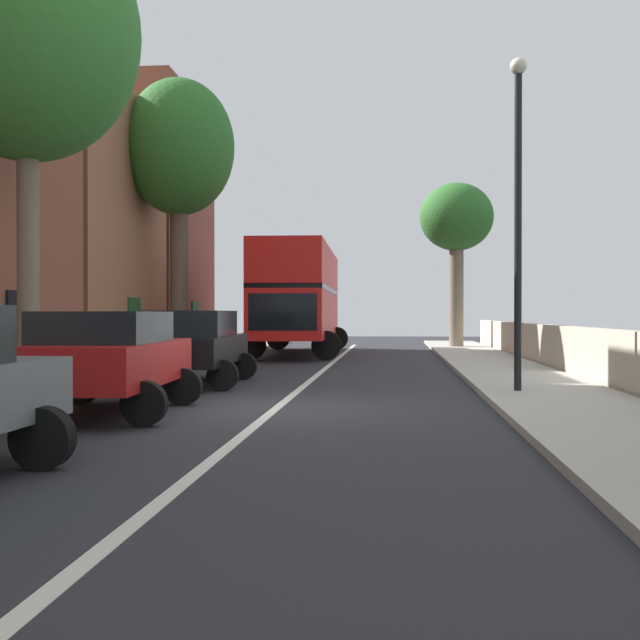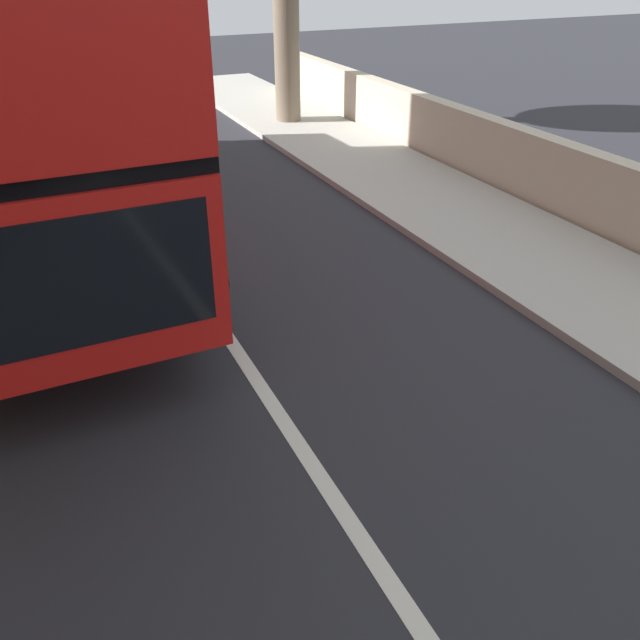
# 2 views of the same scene
# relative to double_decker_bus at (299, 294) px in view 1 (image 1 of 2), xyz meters

# --- Properties ---
(ground_plane) EXTENTS (84.00, 84.00, 0.00)m
(ground_plane) POSITION_rel_double_decker_bus_xyz_m (1.70, -17.42, -2.36)
(ground_plane) COLOR #28282D
(road_centre_line) EXTENTS (0.16, 54.00, 0.01)m
(road_centre_line) POSITION_rel_double_decker_bus_xyz_m (1.70, -17.42, -2.35)
(road_centre_line) COLOR silver
(road_centre_line) RESTS_ON ground
(sidewalk_right) EXTENTS (2.60, 60.00, 0.12)m
(sidewalk_right) POSITION_rel_double_decker_bus_xyz_m (6.60, -17.42, -2.30)
(sidewalk_right) COLOR #B2ADA3
(sidewalk_right) RESTS_ON ground
(double_decker_bus) EXTENTS (3.76, 11.36, 4.06)m
(double_decker_bus) POSITION_rel_double_decker_bus_xyz_m (0.00, 0.00, 0.00)
(double_decker_bus) COLOR red
(double_decker_bus) RESTS_ON ground
(parked_car_black_left_1) EXTENTS (2.58, 4.53, 1.65)m
(parked_car_black_left_1) POSITION_rel_double_decker_bus_xyz_m (-0.80, -13.34, -1.42)
(parked_car_black_left_1) COLOR black
(parked_car_black_left_1) RESTS_ON ground
(parked_car_red_left_3) EXTENTS (2.59, 4.23, 1.61)m
(parked_car_red_left_3) POSITION_rel_double_decker_bus_xyz_m (-0.80, -18.60, -1.43)
(parked_car_red_left_3) COLOR #AD1919
(parked_car_red_left_3) RESTS_ON ground
(street_tree_left_0) EXTENTS (4.33, 4.33, 9.44)m
(street_tree_left_0) POSITION_rel_double_decker_bus_xyz_m (-3.43, -15.75, 4.66)
(street_tree_left_0) COLOR #7A6B56
(street_tree_left_0) RESTS_ON sidewalk_left
(street_tree_left_2) EXTENTS (3.72, 3.72, 9.36)m
(street_tree_left_2) POSITION_rel_double_decker_bus_xyz_m (-3.54, -4.42, 4.69)
(street_tree_left_2) COLOR brown
(street_tree_left_2) RESTS_ON sidewalk_left
(street_tree_right_3) EXTENTS (3.28, 3.28, 7.31)m
(street_tree_right_3) POSITION_rel_double_decker_bus_xyz_m (6.46, 5.37, 3.37)
(street_tree_right_3) COLOR #7A6B56
(street_tree_right_3) RESTS_ON sidewalk_right
(lamppost_right) EXTENTS (0.32, 0.32, 6.31)m
(lamppost_right) POSITION_rel_double_decker_bus_xyz_m (6.00, -15.25, 1.45)
(lamppost_right) COLOR black
(lamppost_right) RESTS_ON sidewalk_right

